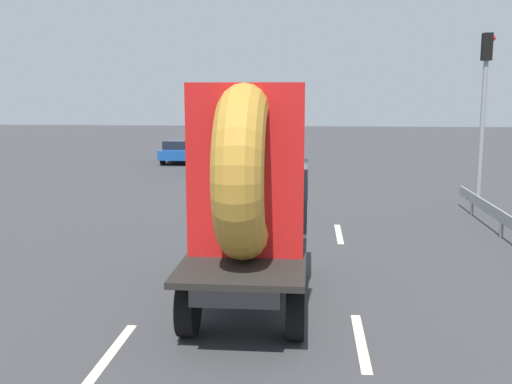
# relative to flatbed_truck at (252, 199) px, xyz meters

# --- Properties ---
(ground_plane) EXTENTS (120.00, 120.00, 0.00)m
(ground_plane) POSITION_rel_flatbed_truck_xyz_m (0.24, 0.58, -1.91)
(ground_plane) COLOR #38383A
(flatbed_truck) EXTENTS (2.02, 5.03, 3.99)m
(flatbed_truck) POSITION_rel_flatbed_truck_xyz_m (0.00, 0.00, 0.00)
(flatbed_truck) COLOR black
(flatbed_truck) RESTS_ON ground_plane
(distant_sedan) EXTENTS (1.68, 3.91, 1.28)m
(distant_sedan) POSITION_rel_flatbed_truck_xyz_m (-3.74, 18.47, -1.22)
(distant_sedan) COLOR black
(distant_sedan) RESTS_ON ground_plane
(traffic_light) EXTENTS (0.42, 0.36, 5.80)m
(traffic_light) POSITION_rel_flatbed_truck_xyz_m (6.90, 10.53, 1.88)
(traffic_light) COLOR gray
(traffic_light) RESTS_ON ground_plane
(lane_dash_left_near) EXTENTS (0.16, 2.08, 0.01)m
(lane_dash_left_near) POSITION_rel_flatbed_truck_xyz_m (-1.87, -2.49, -1.91)
(lane_dash_left_near) COLOR beige
(lane_dash_left_near) RESTS_ON ground_plane
(lane_dash_left_far) EXTENTS (0.16, 2.79, 0.01)m
(lane_dash_left_far) POSITION_rel_flatbed_truck_xyz_m (-1.87, 6.30, -1.91)
(lane_dash_left_far) COLOR beige
(lane_dash_left_far) RESTS_ON ground_plane
(lane_dash_right_near) EXTENTS (0.16, 2.26, 0.01)m
(lane_dash_right_near) POSITION_rel_flatbed_truck_xyz_m (1.87, -1.78, -1.91)
(lane_dash_right_near) COLOR beige
(lane_dash_right_near) RESTS_ON ground_plane
(lane_dash_right_far) EXTENTS (0.16, 2.31, 0.01)m
(lane_dash_right_far) POSITION_rel_flatbed_truck_xyz_m (1.87, 5.55, -1.91)
(lane_dash_right_far) COLOR beige
(lane_dash_right_far) RESTS_ON ground_plane
(oncoming_car) EXTENTS (1.64, 3.84, 1.25)m
(oncoming_car) POSITION_rel_flatbed_truck_xyz_m (-6.16, 22.32, -1.24)
(oncoming_car) COLOR black
(oncoming_car) RESTS_ON ground_plane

